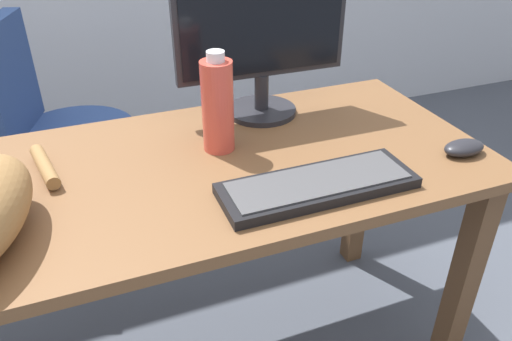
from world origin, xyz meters
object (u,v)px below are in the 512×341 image
Objects in this scene: office_chair at (66,157)px; water_bottle at (218,105)px; monitor at (262,35)px; computer_mouse at (464,148)px; keyboard at (318,185)px.

water_bottle reaches higher than office_chair.
monitor reaches higher than computer_mouse.
computer_mouse is (0.38, -0.41, -0.21)m from monitor.
water_bottle is at bearing 118.75° from keyboard.
office_chair is at bearing 118.73° from water_bottle.
computer_mouse is 0.62m from water_bottle.
monitor reaches higher than office_chair.
office_chair is at bearing 118.74° from keyboard.
water_bottle reaches higher than computer_mouse.
keyboard is (-0.03, -0.42, -0.21)m from monitor.
monitor is 0.47m from keyboard.
office_chair is 8.12× the size of computer_mouse.
water_bottle is at bearing 155.91° from computer_mouse.
office_chair is 1.17m from keyboard.
monitor is 4.37× the size of computer_mouse.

